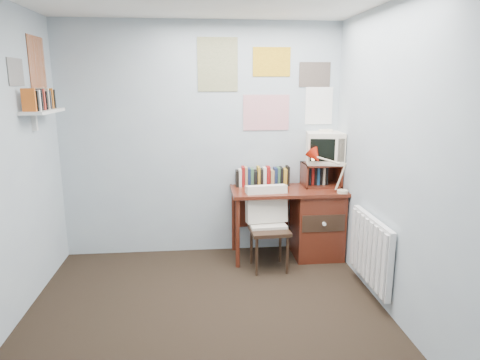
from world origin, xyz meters
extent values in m
plane|color=black|center=(0.00, 0.00, 0.00)|extent=(3.50, 3.50, 0.00)
cube|color=#ABBCC3|center=(0.00, 1.75, 1.25)|extent=(3.00, 0.02, 2.50)
cube|color=#ABBCC3|center=(1.50, 0.00, 1.25)|extent=(0.02, 3.50, 2.50)
cube|color=#5A2214|center=(0.90, 1.48, 0.74)|extent=(1.20, 0.55, 0.03)
cube|color=#5A2214|center=(1.23, 1.48, 0.36)|extent=(0.50, 0.50, 0.72)
cylinder|color=#5A2214|center=(0.34, 1.24, 0.36)|extent=(0.04, 0.04, 0.72)
cylinder|color=#5A2214|center=(0.34, 1.71, 0.36)|extent=(0.04, 0.04, 0.72)
cube|color=#5A2214|center=(0.65, 1.73, 0.42)|extent=(0.64, 0.02, 0.30)
cube|color=black|center=(0.65, 1.18, 0.41)|extent=(0.44, 0.42, 0.82)
cube|color=red|center=(1.43, 1.26, 0.96)|extent=(0.32, 0.28, 0.40)
cube|color=#5A2214|center=(1.29, 1.59, 0.89)|extent=(0.40, 0.30, 0.25)
cube|color=#F1E3C9|center=(1.32, 1.61, 1.19)|extent=(0.44, 0.42, 0.37)
cube|color=#5A2214|center=(0.66, 1.66, 0.87)|extent=(0.60, 0.14, 0.22)
cube|color=white|center=(1.46, 0.55, 0.42)|extent=(0.09, 0.80, 0.60)
cube|color=white|center=(-1.40, 1.10, 1.62)|extent=(0.20, 0.62, 0.24)
cube|color=white|center=(0.70, 1.74, 1.85)|extent=(1.20, 0.01, 0.90)
cube|color=white|center=(-1.49, 1.10, 2.00)|extent=(0.01, 0.70, 0.60)
camera|label=1|loc=(-0.04, -2.86, 1.87)|focal=32.00mm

